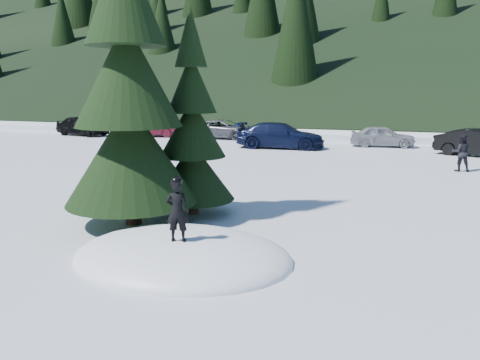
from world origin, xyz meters
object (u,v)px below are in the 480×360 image
(adult_0, at_px, (461,153))
(spruce_short, at_px, (192,136))
(car_4, at_px, (382,136))
(child_skier, at_px, (177,211))
(car_0, at_px, (82,126))
(car_3, at_px, (280,135))
(car_5, at_px, (479,143))
(car_2, at_px, (224,129))
(car_1, at_px, (153,127))
(spruce_tall, at_px, (128,88))

(adult_0, bearing_deg, spruce_short, 46.99)
(car_4, bearing_deg, child_skier, 166.28)
(spruce_short, relative_size, car_0, 1.27)
(car_0, bearing_deg, car_3, -87.69)
(adult_0, distance_m, car_0, 25.43)
(adult_0, distance_m, car_5, 5.24)
(spruce_short, relative_size, car_2, 1.17)
(car_2, bearing_deg, car_1, 98.75)
(adult_0, relative_size, car_1, 0.37)
(adult_0, xyz_separation_m, car_3, (-8.85, 5.10, -0.05))
(adult_0, height_order, car_3, adult_0)
(car_0, relative_size, car_4, 1.16)
(child_skier, relative_size, adult_0, 0.75)
(spruce_short, bearing_deg, car_0, 133.96)
(spruce_tall, bearing_deg, car_1, 118.00)
(car_5, bearing_deg, spruce_short, 172.17)
(adult_0, height_order, car_2, adult_0)
(child_skier, xyz_separation_m, car_4, (2.91, 20.80, -0.44))
(adult_0, distance_m, car_4, 8.36)
(car_3, distance_m, car_4, 6.05)
(car_2, distance_m, car_3, 6.25)
(car_4, bearing_deg, car_3, 109.21)
(spruce_short, relative_size, car_3, 1.07)
(spruce_short, xyz_separation_m, car_3, (-1.28, 14.71, -1.38))
(spruce_tall, height_order, car_3, spruce_tall)
(adult_0, distance_m, car_2, 16.42)
(car_1, height_order, car_3, car_3)
(child_skier, relative_size, car_4, 0.32)
(car_2, xyz_separation_m, car_3, (4.88, -3.91, 0.09))
(spruce_tall, bearing_deg, child_skier, -43.09)
(spruce_tall, xyz_separation_m, child_skier, (2.29, -2.14, -2.26))
(car_4, relative_size, car_5, 0.89)
(spruce_tall, xyz_separation_m, car_5, (9.93, 16.06, -2.64))
(spruce_tall, height_order, spruce_short, spruce_tall)
(spruce_short, height_order, adult_0, spruce_short)
(child_skier, bearing_deg, spruce_short, -84.25)
(child_skier, bearing_deg, car_4, -112.22)
(car_0, relative_size, car_2, 0.92)
(spruce_tall, bearing_deg, car_3, 91.01)
(spruce_short, height_order, car_2, spruce_short)
(child_skier, bearing_deg, car_0, -63.48)
(car_0, xyz_separation_m, car_2, (10.51, 1.32, -0.08))
(car_0, distance_m, car_1, 5.32)
(spruce_short, xyz_separation_m, car_0, (-16.68, 17.29, -1.38))
(car_0, xyz_separation_m, car_5, (25.61, -2.63, -0.04))
(spruce_short, xyz_separation_m, adult_0, (7.56, 9.60, -1.33))
(spruce_tall, relative_size, car_0, 2.04)
(spruce_short, xyz_separation_m, car_4, (4.20, 17.26, -1.48))
(child_skier, height_order, car_2, child_skier)
(car_1, relative_size, car_4, 1.13)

